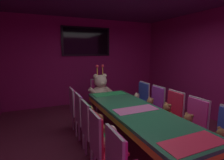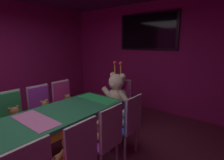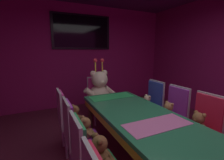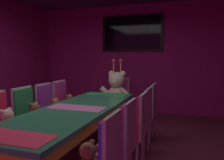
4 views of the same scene
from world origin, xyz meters
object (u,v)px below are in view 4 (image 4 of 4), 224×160
(chair_left_3, at_px, (48,106))
(teddy_right_0, at_px, (87,160))
(teddy_left_2, at_px, (35,114))
(teddy_right_3, at_px, (134,114))
(chair_right_2, at_px, (137,124))
(chair_right_3, at_px, (144,114))
(chair_left_2, at_px, (27,113))
(teddy_left_4, at_px, (70,102))
(banquet_table, at_px, (77,114))
(throne_chair, at_px, (119,96))
(chair_left_4, at_px, (63,101))
(teddy_right_1, at_px, (110,137))
(teddy_right_4, at_px, (141,107))
(chair_right_1, at_px, (123,138))
(teddy_right_2, at_px, (126,123))
(king_teddy_bear, at_px, (116,89))
(wall_tv, at_px, (132,33))
(teddy_left_1, at_px, (8,123))
(teddy_left_3, at_px, (55,108))
(chair_right_4, at_px, (149,107))

(chair_left_3, height_order, teddy_right_0, chair_left_3)
(teddy_left_2, height_order, teddy_right_3, teddy_left_2)
(chair_right_2, bearing_deg, chair_right_3, -87.94)
(chair_right_3, bearing_deg, chair_left_2, 17.08)
(chair_right_3, bearing_deg, teddy_right_0, 84.41)
(chair_right_3, bearing_deg, teddy_left_4, -19.43)
(banquet_table, distance_m, throne_chair, 1.96)
(chair_left_4, xyz_separation_m, throne_chair, (0.83, 0.91, 0.00))
(teddy_left_4, xyz_separation_m, teddy_right_1, (1.35, -1.58, 0.01))
(teddy_left_2, height_order, teddy_right_1, teddy_left_2)
(teddy_right_4, bearing_deg, chair_right_1, 94.97)
(chair_right_1, distance_m, teddy_right_2, 0.55)
(teddy_right_2, bearing_deg, teddy_right_1, 86.82)
(king_teddy_bear, bearing_deg, teddy_left_4, -43.11)
(teddy_left_4, xyz_separation_m, teddy_right_4, (1.36, 0.01, -0.00))
(banquet_table, relative_size, chair_right_2, 2.87)
(chair_left_4, bearing_deg, teddy_right_1, -46.52)
(teddy_left_4, relative_size, teddy_right_0, 0.98)
(teddy_right_3, distance_m, wall_tv, 3.05)
(teddy_left_2, relative_size, teddy_right_0, 1.12)
(chair_left_3, bearing_deg, teddy_left_4, 76.20)
(teddy_right_2, bearing_deg, teddy_left_4, -37.02)
(teddy_left_4, xyz_separation_m, chair_right_3, (1.51, -0.53, 0.02))
(teddy_left_1, distance_m, teddy_right_0, 1.47)
(teddy_left_2, bearing_deg, teddy_right_3, 20.45)
(teddy_left_3, distance_m, chair_right_1, 1.82)
(chair_right_1, bearing_deg, teddy_left_1, -0.81)
(teddy_left_2, distance_m, teddy_left_3, 0.52)
(teddy_right_3, distance_m, chair_right_4, 0.56)
(chair_right_1, height_order, teddy_right_2, chair_right_1)
(teddy_left_3, bearing_deg, throne_chair, 64.72)
(teddy_left_1, xyz_separation_m, teddy_left_4, (0.00, 1.56, -0.02))
(chair_right_2, bearing_deg, wall_tv, -74.89)
(teddy_left_2, bearing_deg, chair_right_1, -19.96)
(banquet_table, xyz_separation_m, teddy_right_3, (0.67, 0.52, -0.07))
(teddy_left_3, bearing_deg, teddy_right_0, -50.47)
(teddy_left_3, height_order, teddy_right_3, teddy_right_3)
(chair_left_2, height_order, teddy_right_2, chair_left_2)
(banquet_table, distance_m, teddy_right_4, 1.25)
(wall_tv, bearing_deg, king_teddy_bear, -90.00)
(chair_left_3, xyz_separation_m, chair_right_3, (1.64, -0.01, 0.00))
(teddy_left_2, distance_m, chair_right_4, 1.82)
(chair_right_2, xyz_separation_m, king_teddy_bear, (-0.84, 1.78, 0.16))
(chair_left_3, distance_m, throne_chair, 1.65)
(teddy_right_3, distance_m, king_teddy_bear, 1.45)
(teddy_left_4, distance_m, chair_right_4, 1.50)
(chair_left_3, height_order, wall_tv, wall_tv)
(teddy_left_1, distance_m, teddy_left_4, 1.56)
(teddy_left_3, xyz_separation_m, teddy_right_3, (1.35, -0.01, 0.00))
(banquet_table, height_order, teddy_left_1, teddy_left_1)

